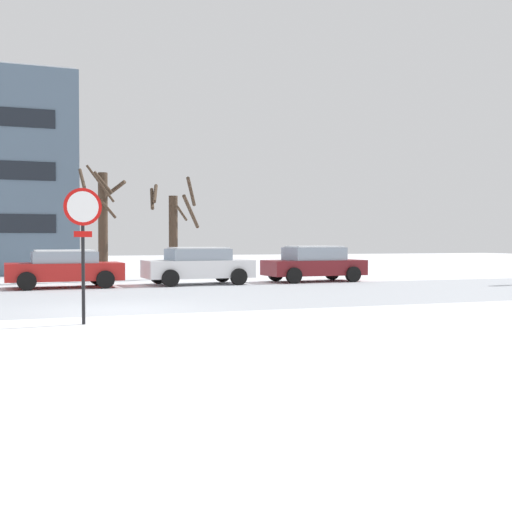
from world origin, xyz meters
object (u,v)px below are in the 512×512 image
Objects in this scene: parked_car_red at (64,268)px; parked_car_maroon at (314,264)px; parked_car_white at (198,265)px; stop_sign at (83,229)px.

parked_car_red is 0.98× the size of parked_car_maroon.
parked_car_maroon is (4.97, 0.06, 0.01)m from parked_car_white.
stop_sign is 14.84m from parked_car_maroon.
parked_car_red is at bearing -178.72° from parked_car_white.
stop_sign is 0.66× the size of parked_car_white.
parked_car_red is (0.16, 10.64, -1.22)m from stop_sign.
stop_sign is 0.66× the size of parked_car_maroon.
parked_car_red is 0.98× the size of parked_car_white.
parked_car_maroon reaches higher than parked_car_white.
parked_car_white is 4.97m from parked_car_maroon.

